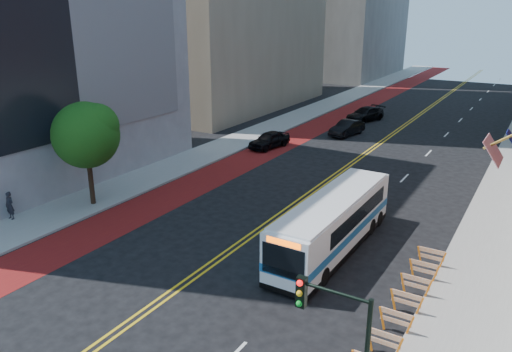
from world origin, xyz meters
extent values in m
plane|color=black|center=(0.00, 0.00, 0.00)|extent=(160.00, 160.00, 0.00)
cube|color=gray|center=(-12.00, 30.00, 0.07)|extent=(4.00, 140.00, 0.15)
cube|color=maroon|center=(-8.10, 30.00, 0.00)|extent=(3.60, 140.00, 0.01)
cube|color=gold|center=(-0.18, 30.00, 0.00)|extent=(0.14, 140.00, 0.01)
cube|color=gold|center=(0.18, 30.00, 0.00)|extent=(0.14, 140.00, 0.01)
cube|color=silver|center=(4.80, 6.00, 0.01)|extent=(0.14, 2.20, 0.01)
cube|color=silver|center=(4.80, 14.00, 0.01)|extent=(0.14, 2.20, 0.01)
cube|color=silver|center=(4.80, 22.00, 0.01)|extent=(0.14, 2.20, 0.01)
cube|color=silver|center=(4.80, 30.00, 0.01)|extent=(0.14, 2.20, 0.01)
cube|color=silver|center=(4.80, 38.00, 0.01)|extent=(0.14, 2.20, 0.01)
cube|color=silver|center=(4.80, 46.00, 0.01)|extent=(0.14, 2.20, 0.01)
cube|color=silver|center=(4.80, 54.00, 0.01)|extent=(0.14, 2.20, 0.01)
cube|color=silver|center=(4.80, 62.00, 0.01)|extent=(0.14, 2.20, 0.01)
cube|color=silver|center=(4.80, 70.00, 0.01)|extent=(0.14, 2.20, 0.01)
cube|color=silver|center=(4.80, 78.00, 0.01)|extent=(0.14, 2.20, 0.01)
cube|color=silver|center=(4.80, 86.00, 0.01)|extent=(0.14, 2.20, 0.01)
cube|color=#B21419|center=(11.70, 8.00, 6.60)|extent=(0.75, 1.90, 1.05)
cube|color=navy|center=(12.25, 8.45, 7.15)|extent=(0.39, 0.85, 0.52)
cube|color=orange|center=(9.05, 1.10, 0.50)|extent=(0.32, 0.06, 0.99)
cube|color=orange|center=(10.15, 1.10, 0.50)|extent=(0.32, 0.06, 0.99)
cube|color=orange|center=(9.60, 1.10, 0.90)|extent=(1.25, 0.05, 0.22)
cube|color=orange|center=(9.60, 1.10, 0.55)|extent=(1.25, 0.05, 0.18)
cube|color=orange|center=(9.05, 2.65, 0.50)|extent=(0.32, 0.06, 0.99)
cube|color=orange|center=(10.15, 2.65, 0.50)|extent=(0.32, 0.06, 0.99)
cube|color=orange|center=(9.60, 2.65, 0.90)|extent=(1.25, 0.05, 0.22)
cube|color=orange|center=(9.60, 2.65, 0.55)|extent=(1.25, 0.05, 0.18)
cube|color=orange|center=(9.05, 4.20, 0.50)|extent=(0.32, 0.06, 0.99)
cube|color=orange|center=(10.15, 4.20, 0.50)|extent=(0.32, 0.06, 0.99)
cube|color=orange|center=(9.60, 4.20, 0.90)|extent=(1.25, 0.05, 0.22)
cube|color=orange|center=(9.60, 4.20, 0.55)|extent=(1.25, 0.05, 0.18)
cube|color=orange|center=(9.05, 5.75, 0.50)|extent=(0.32, 0.06, 0.99)
cube|color=orange|center=(10.15, 5.75, 0.50)|extent=(0.32, 0.06, 0.99)
cube|color=orange|center=(9.60, 5.75, 0.90)|extent=(1.25, 0.05, 0.22)
cube|color=orange|center=(9.60, 5.75, 0.55)|extent=(1.25, 0.05, 0.18)
cube|color=orange|center=(9.05, 7.30, 0.50)|extent=(0.32, 0.06, 0.99)
cube|color=orange|center=(10.15, 7.30, 0.50)|extent=(0.32, 0.06, 0.99)
cube|color=orange|center=(9.60, 7.30, 0.90)|extent=(1.25, 0.05, 0.22)
cube|color=orange|center=(9.60, 7.30, 0.55)|extent=(1.25, 0.05, 0.18)
cube|color=orange|center=(9.05, 8.85, 0.50)|extent=(0.32, 0.06, 0.99)
cube|color=orange|center=(10.15, 8.85, 0.50)|extent=(0.32, 0.06, 0.99)
cube|color=orange|center=(9.60, 8.85, 0.90)|extent=(1.25, 0.05, 0.22)
cube|color=orange|center=(9.60, 8.85, 0.55)|extent=(1.25, 0.05, 0.18)
cylinder|color=black|center=(-11.30, 6.00, 1.75)|extent=(0.32, 0.32, 3.20)
sphere|color=#0F3E0D|center=(-11.30, 6.00, 4.75)|extent=(4.20, 4.20, 4.20)
sphere|color=#0F3E0D|center=(-10.70, 6.40, 5.35)|extent=(2.80, 2.80, 2.80)
sphere|color=#0F3E0D|center=(-11.80, 5.70, 5.15)|extent=(2.40, 2.40, 2.40)
cylinder|color=black|center=(9.30, -3.50, 5.05)|extent=(2.00, 0.10, 0.10)
cube|color=black|center=(8.30, -3.50, 4.75)|extent=(0.28, 0.22, 0.95)
sphere|color=red|center=(8.30, -3.64, 5.10)|extent=(0.18, 0.18, 0.18)
sphere|color=yellow|center=(8.30, -3.64, 4.77)|extent=(0.18, 0.18, 0.18)
sphere|color=#0CA526|center=(8.30, -3.64, 4.44)|extent=(0.18, 0.18, 0.18)
cube|color=white|center=(4.63, 8.06, 1.62)|extent=(2.52, 11.00, 2.61)
cube|color=#1B5A97|center=(4.63, 8.06, 1.23)|extent=(2.55, 11.04, 0.41)
cube|color=black|center=(4.64, 8.79, 2.06)|extent=(2.52, 7.71, 0.87)
cube|color=black|center=(4.56, 2.60, 1.83)|extent=(2.09, 0.12, 1.46)
cube|color=black|center=(4.70, 13.51, 2.01)|extent=(1.90, 0.12, 0.91)
cube|color=#FF5905|center=(4.56, 2.59, 2.74)|extent=(1.66, 0.09, 0.27)
cube|color=white|center=(4.63, 8.06, 2.97)|extent=(2.39, 10.45, 0.11)
cube|color=black|center=(4.63, 8.06, 0.32)|extent=(2.54, 11.03, 0.27)
cylinder|color=black|center=(3.51, 4.56, 0.46)|extent=(0.29, 0.92, 0.91)
cylinder|color=black|center=(5.66, 4.53, 0.46)|extent=(0.29, 0.92, 0.91)
cylinder|color=black|center=(3.59, 11.14, 0.46)|extent=(0.29, 0.92, 0.91)
cylinder|color=black|center=(5.75, 11.12, 0.46)|extent=(0.29, 0.92, 0.91)
cylinder|color=black|center=(3.61, 12.46, 0.46)|extent=(0.29, 0.92, 0.91)
cylinder|color=black|center=(5.76, 12.43, 0.46)|extent=(0.29, 0.92, 0.91)
imported|color=black|center=(-8.34, 24.33, 0.76)|extent=(2.61, 4.75, 1.53)
imported|color=black|center=(-3.90, 32.54, 0.75)|extent=(2.42, 4.79, 1.51)
imported|color=black|center=(-4.59, 40.05, 0.77)|extent=(3.66, 5.69, 1.54)
imported|color=black|center=(-13.60, 1.68, 1.01)|extent=(0.63, 0.42, 1.72)
camera|label=1|loc=(13.47, -14.68, 12.35)|focal=35.00mm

